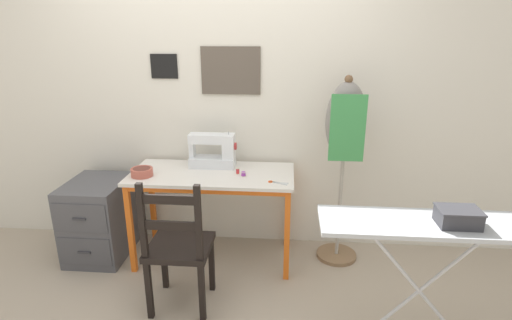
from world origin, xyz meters
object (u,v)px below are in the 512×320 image
(dress_form, at_px, (345,134))
(thread_spool_mid_table, at_px, (243,174))
(storage_box, at_px, (458,217))
(ironing_board, at_px, (428,230))
(thread_spool_near_machine, at_px, (238,171))
(scissors, at_px, (275,182))
(filing_cabinet, at_px, (99,219))
(fabric_bowl, at_px, (142,172))
(wooden_chair, at_px, (179,248))
(sewing_machine, at_px, (215,152))

(dress_form, bearing_deg, thread_spool_mid_table, -169.32)
(thread_spool_mid_table, distance_m, storage_box, 1.47)
(ironing_board, bearing_deg, thread_spool_near_machine, 141.77)
(scissors, height_order, filing_cabinet, scissors)
(thread_spool_near_machine, xyz_separation_m, storage_box, (1.24, -0.90, 0.11))
(scissors, height_order, ironing_board, ironing_board)
(fabric_bowl, height_order, ironing_board, ironing_board)
(thread_spool_near_machine, xyz_separation_m, ironing_board, (1.12, -0.88, 0.02))
(filing_cabinet, bearing_deg, dress_form, 3.24)
(fabric_bowl, distance_m, wooden_chair, 0.72)
(scissors, xyz_separation_m, dress_form, (0.50, 0.25, 0.30))
(sewing_machine, xyz_separation_m, filing_cabinet, (-0.93, -0.16, -0.54))
(dress_form, height_order, storage_box, dress_form)
(scissors, bearing_deg, storage_box, -37.90)
(ironing_board, bearing_deg, thread_spool_mid_table, 142.08)
(dress_form, bearing_deg, thread_spool_near_machine, -173.33)
(fabric_bowl, relative_size, thread_spool_mid_table, 3.95)
(thread_spool_mid_table, bearing_deg, sewing_machine, 141.80)
(thread_spool_near_machine, relative_size, storage_box, 0.21)
(storage_box, bearing_deg, sewing_machine, 143.89)
(fabric_bowl, distance_m, scissors, 0.99)
(thread_spool_near_machine, bearing_deg, sewing_machine, 143.46)
(sewing_machine, distance_m, thread_spool_near_machine, 0.27)
(filing_cabinet, bearing_deg, sewing_machine, 10.00)
(scissors, xyz_separation_m, storage_box, (0.95, -0.74, 0.13))
(fabric_bowl, bearing_deg, scissors, -3.14)
(scissors, relative_size, dress_form, 0.10)
(fabric_bowl, relative_size, storage_box, 0.77)
(fabric_bowl, xyz_separation_m, ironing_board, (1.82, -0.77, 0.01))
(fabric_bowl, height_order, scissors, fabric_bowl)
(dress_form, bearing_deg, ironing_board, -71.52)
(filing_cabinet, bearing_deg, scissors, -5.83)
(sewing_machine, distance_m, ironing_board, 1.67)
(sewing_machine, bearing_deg, thread_spool_near_machine, -36.54)
(scissors, distance_m, thread_spool_mid_table, 0.27)
(scissors, bearing_deg, thread_spool_near_machine, 150.78)
(thread_spool_mid_table, relative_size, wooden_chair, 0.04)
(fabric_bowl, height_order, dress_form, dress_form)
(fabric_bowl, distance_m, ironing_board, 1.97)
(wooden_chair, relative_size, ironing_board, 0.82)
(thread_spool_mid_table, relative_size, ironing_board, 0.04)
(fabric_bowl, relative_size, filing_cabinet, 0.25)
(ironing_board, relative_size, storage_box, 5.39)
(scissors, distance_m, wooden_chair, 0.80)
(fabric_bowl, height_order, filing_cabinet, fabric_bowl)
(filing_cabinet, distance_m, dress_form, 2.06)
(thread_spool_mid_table, xyz_separation_m, filing_cabinet, (-1.18, 0.03, -0.43))
(storage_box, bearing_deg, thread_spool_mid_table, 144.35)
(thread_spool_mid_table, height_order, filing_cabinet, thread_spool_mid_table)
(wooden_chair, height_order, storage_box, wooden_chair)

